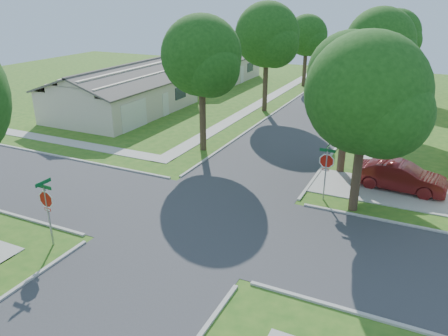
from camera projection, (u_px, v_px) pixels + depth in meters
ground at (202, 220)px, 20.80m from camera, size 100.00×100.00×0.00m
road_ns at (202, 220)px, 20.80m from camera, size 7.00×100.00×0.02m
sidewalk_ne at (394, 111)px, 40.15m from camera, size 1.20×40.00×0.04m
sidewalk_nw at (269, 98)px, 45.03m from camera, size 1.20×40.00×0.04m
driveway at (392, 193)px, 23.58m from camera, size 8.80×3.60×0.05m
stop_sign_sw at (46, 202)px, 17.98m from camera, size 1.05×0.80×2.98m
stop_sign_ne at (326, 163)px, 22.11m from camera, size 1.05×0.80×2.98m
tree_e_near at (351, 78)px, 24.36m from camera, size 4.97×4.80×8.28m
tree_e_mid at (380, 46)px, 34.20m from camera, size 5.59×5.40×9.21m
tree_e_far at (396, 36)px, 45.20m from camera, size 5.17×5.00×8.72m
tree_w_near at (202, 59)px, 27.94m from camera, size 5.38×5.20×8.97m
tree_w_mid at (268, 38)px, 37.87m from camera, size 5.80×5.60×9.56m
tree_w_far at (307, 37)px, 49.13m from camera, size 4.76×4.60×8.04m
tree_ne_corner at (367, 99)px, 19.71m from camera, size 5.80×5.60×8.66m
house_nw_near at (123, 96)px, 39.20m from camera, size 8.42×13.60×4.23m
house_nw_far at (210, 69)px, 53.46m from camera, size 8.42×13.60×4.23m
car_driveway at (400, 176)px, 23.73m from camera, size 4.86×2.02×1.56m
car_curb_east at (355, 84)px, 48.08m from camera, size 2.27×4.69×1.54m
car_curb_west at (353, 69)px, 59.47m from camera, size 1.79×4.15×1.19m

